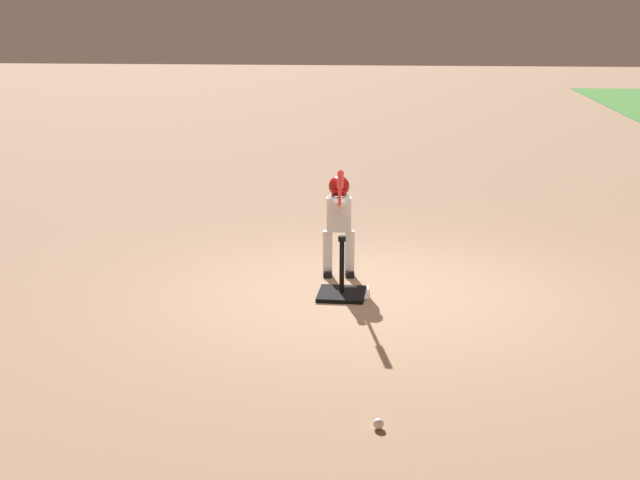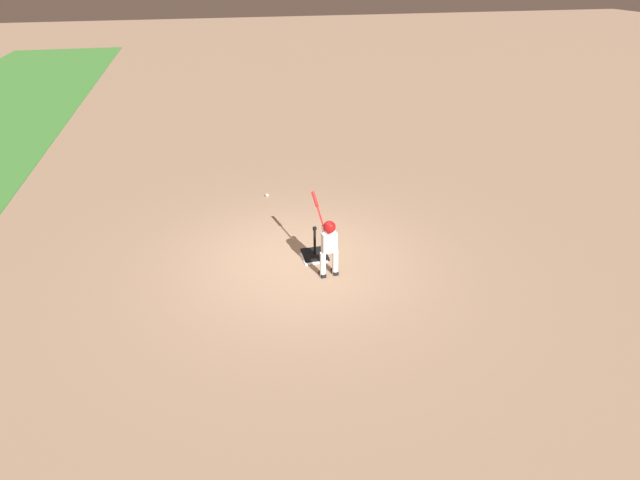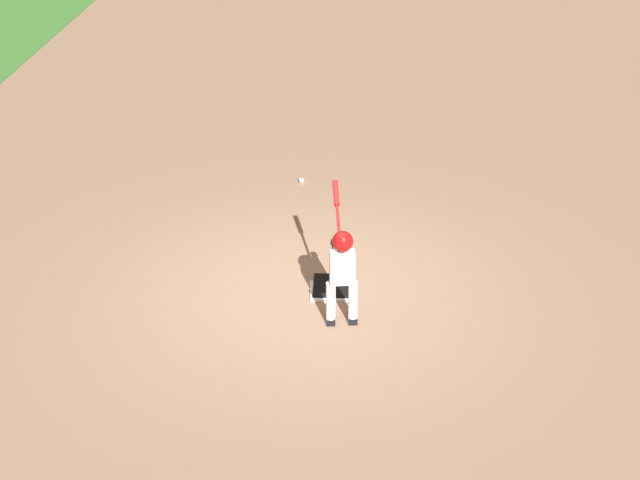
% 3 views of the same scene
% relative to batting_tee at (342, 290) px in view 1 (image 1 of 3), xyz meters
% --- Properties ---
extents(ground_plane, '(90.00, 90.00, 0.00)m').
position_rel_batting_tee_xyz_m(ground_plane, '(-0.07, 0.30, -0.07)').
color(ground_plane, '#93755B').
extents(home_plate, '(0.46, 0.46, 0.02)m').
position_rel_batting_tee_xyz_m(home_plate, '(-0.09, 0.04, -0.06)').
color(home_plate, white).
rests_on(home_plate, ground_plane).
extents(batting_tee, '(0.51, 0.46, 0.61)m').
position_rel_batting_tee_xyz_m(batting_tee, '(0.00, 0.00, 0.00)').
color(batting_tee, black).
rests_on(batting_tee, ground_plane).
extents(batter_child, '(1.00, 0.35, 1.29)m').
position_rel_batting_tee_xyz_m(batter_child, '(-0.67, -0.10, 0.63)').
color(batter_child, silver).
rests_on(batter_child, ground_plane).
extents(baseball, '(0.07, 0.07, 0.07)m').
position_rel_batting_tee_xyz_m(baseball, '(2.91, 0.52, -0.03)').
color(baseball, white).
rests_on(baseball, ground_plane).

